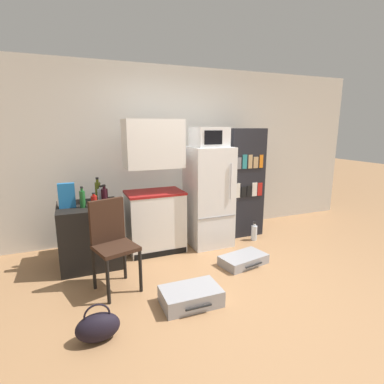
{
  "coord_description": "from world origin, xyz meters",
  "views": [
    {
      "loc": [
        -1.63,
        -2.59,
        1.74
      ],
      "look_at": [
        -0.22,
        0.85,
        0.92
      ],
      "focal_mm": 28.0,
      "sensor_mm": 36.0,
      "label": 1
    }
  ],
  "objects_px": {
    "bottle_ketchup_red": "(94,201)",
    "bottle_green_tall": "(82,199)",
    "bottle_milk_white": "(60,199)",
    "handbag": "(98,327)",
    "refrigerator": "(208,196)",
    "chair": "(111,237)",
    "bottle_wine_dark": "(105,196)",
    "bottle_clear_short": "(101,195)",
    "bookshelf": "(244,183)",
    "side_table": "(90,234)",
    "suitcase_small_flat": "(191,296)",
    "cereal_box": "(67,196)",
    "kitchen_hutch": "(154,192)",
    "microwave": "(209,137)",
    "bottle_olive_oil": "(98,191)",
    "suitcase_large_flat": "(243,260)",
    "water_bottle_front": "(254,232)"
  },
  "relations": [
    {
      "from": "kitchen_hutch",
      "to": "bookshelf",
      "type": "bearing_deg",
      "value": 3.79
    },
    {
      "from": "chair",
      "to": "suitcase_small_flat",
      "type": "distance_m",
      "value": 1.04
    },
    {
      "from": "refrigerator",
      "to": "suitcase_large_flat",
      "type": "xyz_separation_m",
      "value": [
        0.11,
        -0.84,
        -0.67
      ]
    },
    {
      "from": "bottle_green_tall",
      "to": "bottle_milk_white",
      "type": "height_order",
      "value": "bottle_green_tall"
    },
    {
      "from": "bottle_olive_oil",
      "to": "suitcase_large_flat",
      "type": "distance_m",
      "value": 2.11
    },
    {
      "from": "refrigerator",
      "to": "bottle_green_tall",
      "type": "bearing_deg",
      "value": -175.04
    },
    {
      "from": "microwave",
      "to": "bottle_olive_oil",
      "type": "relative_size",
      "value": 1.51
    },
    {
      "from": "side_table",
      "to": "water_bottle_front",
      "type": "height_order",
      "value": "side_table"
    },
    {
      "from": "bottle_milk_white",
      "to": "bottle_clear_short",
      "type": "xyz_separation_m",
      "value": [
        0.49,
        0.05,
        0.0
      ]
    },
    {
      "from": "side_table",
      "to": "bottle_wine_dark",
      "type": "height_order",
      "value": "bottle_wine_dark"
    },
    {
      "from": "bottle_ketchup_red",
      "to": "water_bottle_front",
      "type": "distance_m",
      "value": 2.44
    },
    {
      "from": "bottle_milk_white",
      "to": "handbag",
      "type": "height_order",
      "value": "bottle_milk_white"
    },
    {
      "from": "bookshelf",
      "to": "chair",
      "type": "bearing_deg",
      "value": -157.49
    },
    {
      "from": "bookshelf",
      "to": "side_table",
      "type": "bearing_deg",
      "value": -175.33
    },
    {
      "from": "side_table",
      "to": "suitcase_large_flat",
      "type": "relative_size",
      "value": 1.2
    },
    {
      "from": "bookshelf",
      "to": "kitchen_hutch",
      "type": "bearing_deg",
      "value": -176.21
    },
    {
      "from": "side_table",
      "to": "cereal_box",
      "type": "bearing_deg",
      "value": -168.3
    },
    {
      "from": "bottle_green_tall",
      "to": "suitcase_large_flat",
      "type": "bearing_deg",
      "value": -20.18
    },
    {
      "from": "bottle_milk_white",
      "to": "handbag",
      "type": "bearing_deg",
      "value": -81.11
    },
    {
      "from": "kitchen_hutch",
      "to": "refrigerator",
      "type": "height_order",
      "value": "kitchen_hutch"
    },
    {
      "from": "refrigerator",
      "to": "bottle_wine_dark",
      "type": "relative_size",
      "value": 5.97
    },
    {
      "from": "bottle_ketchup_red",
      "to": "chair",
      "type": "relative_size",
      "value": 0.18
    },
    {
      "from": "microwave",
      "to": "bottle_ketchup_red",
      "type": "xyz_separation_m",
      "value": [
        -1.62,
        -0.18,
        -0.74
      ]
    },
    {
      "from": "microwave",
      "to": "bottle_olive_oil",
      "type": "bearing_deg",
      "value": 173.82
    },
    {
      "from": "refrigerator",
      "to": "chair",
      "type": "xyz_separation_m",
      "value": [
        -1.51,
        -0.77,
        -0.14
      ]
    },
    {
      "from": "microwave",
      "to": "suitcase_small_flat",
      "type": "distance_m",
      "value": 2.22
    },
    {
      "from": "refrigerator",
      "to": "bottle_wine_dark",
      "type": "height_order",
      "value": "refrigerator"
    },
    {
      "from": "microwave",
      "to": "bottle_green_tall",
      "type": "height_order",
      "value": "microwave"
    },
    {
      "from": "side_table",
      "to": "suitcase_small_flat",
      "type": "bearing_deg",
      "value": -57.91
    },
    {
      "from": "side_table",
      "to": "bottle_olive_oil",
      "type": "distance_m",
      "value": 0.58
    },
    {
      "from": "bookshelf",
      "to": "bottle_wine_dark",
      "type": "relative_size",
      "value": 7.01
    },
    {
      "from": "refrigerator",
      "to": "suitcase_large_flat",
      "type": "height_order",
      "value": "refrigerator"
    },
    {
      "from": "bottle_olive_oil",
      "to": "handbag",
      "type": "relative_size",
      "value": 0.84
    },
    {
      "from": "bookshelf",
      "to": "water_bottle_front",
      "type": "height_order",
      "value": "bookshelf"
    },
    {
      "from": "microwave",
      "to": "bookshelf",
      "type": "distance_m",
      "value": 1.02
    },
    {
      "from": "bottle_olive_oil",
      "to": "handbag",
      "type": "xyz_separation_m",
      "value": [
        -0.21,
        -1.75,
        -0.78
      ]
    },
    {
      "from": "refrigerator",
      "to": "chair",
      "type": "relative_size",
      "value": 1.48
    },
    {
      "from": "microwave",
      "to": "bottle_green_tall",
      "type": "xyz_separation_m",
      "value": [
        -1.75,
        -0.15,
        -0.7
      ]
    },
    {
      "from": "microwave",
      "to": "bottle_milk_white",
      "type": "height_order",
      "value": "microwave"
    },
    {
      "from": "bottle_ketchup_red",
      "to": "handbag",
      "type": "relative_size",
      "value": 0.49
    },
    {
      "from": "microwave",
      "to": "chair",
      "type": "xyz_separation_m",
      "value": [
        -1.51,
        -0.77,
        -1.01
      ]
    },
    {
      "from": "bottle_clear_short",
      "to": "chair",
      "type": "xyz_separation_m",
      "value": [
        0.0,
        -0.84,
        -0.28
      ]
    },
    {
      "from": "cereal_box",
      "to": "handbag",
      "type": "xyz_separation_m",
      "value": [
        0.17,
        -1.49,
        -0.8
      ]
    },
    {
      "from": "bottle_clear_short",
      "to": "handbag",
      "type": "bearing_deg",
      "value": -98.22
    },
    {
      "from": "bottle_ketchup_red",
      "to": "bottle_green_tall",
      "type": "xyz_separation_m",
      "value": [
        -0.13,
        0.03,
        0.03
      ]
    },
    {
      "from": "microwave",
      "to": "suitcase_large_flat",
      "type": "bearing_deg",
      "value": -82.37
    },
    {
      "from": "bottle_wine_dark",
      "to": "bottle_clear_short",
      "type": "distance_m",
      "value": 0.14
    },
    {
      "from": "refrigerator",
      "to": "bottle_milk_white",
      "type": "height_order",
      "value": "refrigerator"
    },
    {
      "from": "kitchen_hutch",
      "to": "microwave",
      "type": "xyz_separation_m",
      "value": [
        0.8,
        -0.05,
        0.74
      ]
    },
    {
      "from": "side_table",
      "to": "kitchen_hutch",
      "type": "xyz_separation_m",
      "value": [
        0.88,
        0.1,
        0.46
      ]
    }
  ]
}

